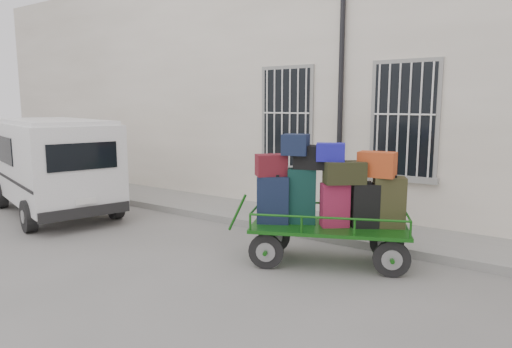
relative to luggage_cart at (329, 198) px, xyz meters
name	(u,v)px	position (x,y,z in m)	size (l,w,h in m)	color
ground	(220,247)	(-1.95, -0.36, -1.08)	(80.00, 80.00, 0.00)	slate
building	(348,88)	(-1.95, 5.14, 1.92)	(24.00, 5.15, 6.00)	beige
sidewalk	(283,219)	(-1.95, 1.84, -1.00)	(24.00, 1.70, 0.15)	gray
luggage_cart	(329,198)	(0.00, 0.00, 0.00)	(2.88, 2.01, 2.09)	black
van	(53,160)	(-6.86, -0.51, 0.19)	(4.71, 2.99, 2.21)	silver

